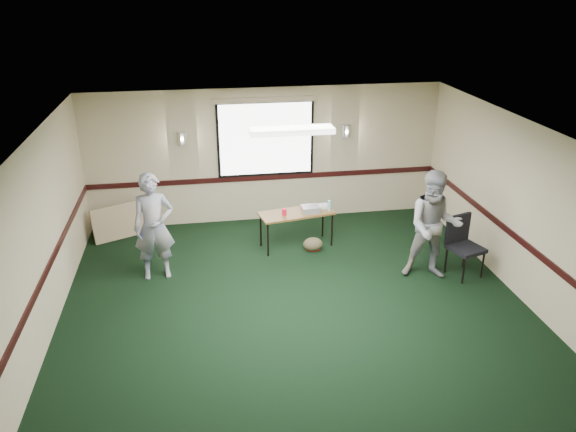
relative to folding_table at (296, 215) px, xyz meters
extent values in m
plane|color=black|center=(-0.38, -2.64, -0.63)|extent=(8.00, 8.00, 0.00)
plane|color=beige|center=(-0.38, 1.36, 0.72)|extent=(7.00, 0.00, 7.00)
plane|color=beige|center=(-3.88, -2.64, 0.72)|extent=(0.00, 8.00, 8.00)
plane|color=beige|center=(3.12, -2.64, 0.72)|extent=(0.00, 8.00, 8.00)
plane|color=white|center=(-0.38, -2.64, 2.07)|extent=(8.00, 8.00, 0.00)
cube|color=black|center=(-0.38, 1.35, 0.27)|extent=(7.00, 0.03, 0.10)
cube|color=black|center=(-3.86, -2.64, 0.27)|extent=(0.03, 8.00, 0.10)
cube|color=black|center=(3.11, -2.64, 0.27)|extent=(0.03, 8.00, 0.10)
cube|color=black|center=(-0.38, 1.34, 1.07)|extent=(1.90, 0.01, 1.50)
cube|color=white|center=(-0.38, 1.33, 1.07)|extent=(1.80, 0.02, 1.40)
cube|color=tan|center=(-0.38, 1.33, 1.84)|extent=(2.05, 0.08, 0.10)
cylinder|color=silver|center=(-1.98, 1.30, 1.17)|extent=(0.16, 0.16, 0.25)
cylinder|color=silver|center=(1.22, 1.30, 1.17)|extent=(0.16, 0.16, 0.25)
cube|color=white|center=(-0.38, -1.64, 2.01)|extent=(1.20, 0.32, 0.08)
cube|color=#563018|center=(0.00, 0.00, 0.03)|extent=(1.43, 0.78, 0.04)
cylinder|color=black|center=(-0.57, -0.33, -0.31)|extent=(0.03, 0.03, 0.64)
cylinder|color=black|center=(0.65, -0.10, -0.31)|extent=(0.03, 0.03, 0.64)
cylinder|color=black|center=(-0.65, 0.10, -0.31)|extent=(0.03, 0.03, 0.64)
cylinder|color=black|center=(0.57, 0.33, -0.31)|extent=(0.03, 0.03, 0.64)
cube|color=gray|center=(0.26, -0.01, 0.10)|extent=(0.33, 0.28, 0.11)
cube|color=silver|center=(0.51, 0.14, 0.08)|extent=(0.24, 0.20, 0.06)
cylinder|color=red|center=(-0.24, -0.09, 0.11)|extent=(0.08, 0.08, 0.12)
cylinder|color=#8CC6E5|center=(0.60, -0.03, 0.15)|extent=(0.06, 0.06, 0.20)
ellipsoid|color=#433A26|center=(0.26, -0.25, -0.50)|extent=(0.40, 0.33, 0.25)
torus|color=red|center=(0.28, -0.18, -0.62)|extent=(0.33, 0.33, 0.01)
cube|color=tan|center=(-3.14, 0.96, -0.30)|extent=(1.24, 0.72, 0.66)
cube|color=black|center=(2.57, -1.55, -0.13)|extent=(0.62, 0.62, 0.07)
cube|color=black|center=(2.50, -1.32, 0.14)|extent=(0.49, 0.21, 0.49)
cylinder|color=black|center=(2.44, -1.81, -0.40)|extent=(0.03, 0.03, 0.46)
cylinder|color=black|center=(2.83, -1.68, -0.40)|extent=(0.03, 0.03, 0.46)
cylinder|color=black|center=(2.31, -1.42, -0.40)|extent=(0.03, 0.03, 0.46)
cylinder|color=black|center=(2.70, -1.29, -0.40)|extent=(0.03, 0.03, 0.46)
imported|color=#3B4983|center=(-2.48, -0.74, 0.28)|extent=(0.69, 0.49, 1.80)
imported|color=#778CBA|center=(1.99, -1.49, 0.29)|extent=(1.05, 0.91, 1.84)
camera|label=1|loc=(-1.69, -9.24, 4.03)|focal=35.00mm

